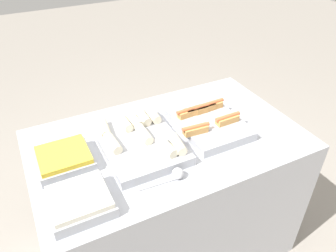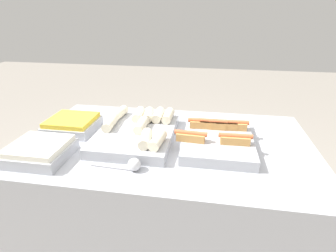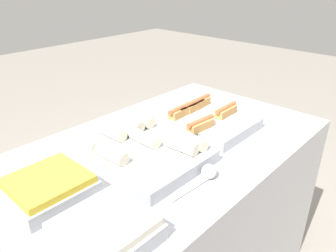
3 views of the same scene
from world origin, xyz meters
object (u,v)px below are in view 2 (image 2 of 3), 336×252
at_px(tray_side_back, 72,124).
at_px(tray_wraps, 138,131).
at_px(tray_hotdogs, 217,138).
at_px(tray_side_front, 40,151).
at_px(serving_spoon_near, 132,165).

bearing_deg(tray_side_back, tray_wraps, -3.84).
xyz_separation_m(tray_hotdogs, tray_side_front, (-0.77, -0.26, 0.00)).
bearing_deg(tray_hotdogs, tray_side_back, 177.68).
relative_size(tray_side_front, tray_side_back, 1.00).
height_order(tray_hotdogs, serving_spoon_near, tray_hotdogs).
xyz_separation_m(tray_hotdogs, serving_spoon_near, (-0.34, -0.29, -0.01)).
bearing_deg(tray_wraps, tray_side_front, -144.29).
distance_m(tray_side_front, serving_spoon_near, 0.42).
bearing_deg(tray_wraps, tray_hotdogs, -0.89).
height_order(tray_wraps, tray_side_front, tray_wraps).
distance_m(tray_side_back, serving_spoon_near, 0.53).
bearing_deg(serving_spoon_near, tray_hotdogs, 39.74).
distance_m(tray_wraps, tray_side_back, 0.37).
xyz_separation_m(tray_side_front, serving_spoon_near, (0.42, -0.03, -0.01)).
height_order(tray_side_front, tray_side_back, same).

